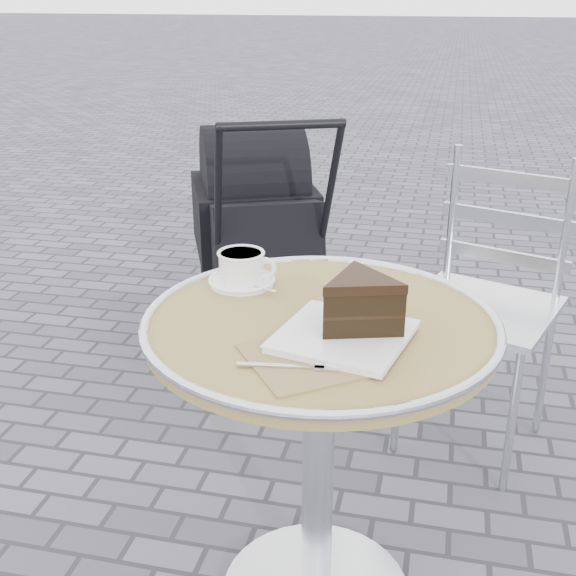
% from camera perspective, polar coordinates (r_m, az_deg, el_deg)
% --- Properties ---
extents(cafe_table, '(0.72, 0.72, 0.74)m').
position_cam_1_polar(cafe_table, '(1.52, 2.49, -8.13)').
color(cafe_table, silver).
rests_on(cafe_table, ground).
extents(cappuccino_set, '(0.16, 0.14, 0.07)m').
position_cam_1_polar(cappuccino_set, '(1.61, -3.64, 1.45)').
color(cappuccino_set, white).
rests_on(cappuccino_set, cafe_table).
extents(cake_plate_set, '(0.33, 0.36, 0.12)m').
position_cam_1_polar(cake_plate_set, '(1.35, 5.38, -1.83)').
color(cake_plate_set, '#8C704D').
rests_on(cake_plate_set, cafe_table).
extents(bistro_chair, '(0.52, 0.52, 0.91)m').
position_cam_1_polar(bistro_chair, '(2.26, 15.98, 1.41)').
color(bistro_chair, silver).
rests_on(bistro_chair, ground).
extents(baby_stroller, '(0.75, 1.03, 0.98)m').
position_cam_1_polar(baby_stroller, '(2.91, -2.43, 4.42)').
color(baby_stroller, black).
rests_on(baby_stroller, ground).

